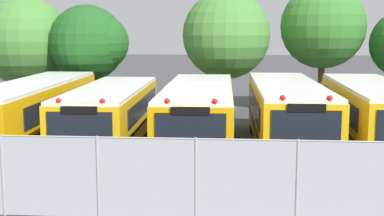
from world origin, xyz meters
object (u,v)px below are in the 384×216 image
object	(u,v)px
school_bus_1	(111,113)
school_bus_4	(373,114)
school_bus_2	(199,113)
traffic_cone	(41,193)
school_bus_3	(286,113)
tree_0	(26,39)
tree_3	(321,27)
tree_2	(229,34)
tree_1	(91,43)
school_bus_0	(32,110)

from	to	relation	value
school_bus_1	school_bus_4	size ratio (longest dim) A/B	0.98
school_bus_2	traffic_cone	bearing A→B (deg)	61.65
school_bus_3	tree_0	bearing A→B (deg)	-32.71
school_bus_1	tree_3	world-z (taller)	tree_3
school_bus_2	school_bus_3	bearing A→B (deg)	179.18
tree_2	tree_3	distance (m)	5.20
tree_1	tree_2	xyz separation A→B (m)	(7.48, 0.96, 0.47)
school_bus_2	traffic_cone	xyz separation A→B (m)	(-3.69, -7.15, -1.04)
school_bus_4	traffic_cone	bearing A→B (deg)	35.90
school_bus_2	tree_1	size ratio (longest dim) A/B	1.76
school_bus_2	tree_2	bearing A→B (deg)	-97.91
school_bus_0	tree_2	bearing A→B (deg)	-133.32
school_bus_2	school_bus_3	distance (m)	3.37
tree_0	tree_1	world-z (taller)	tree_0
school_bus_1	traffic_cone	size ratio (longest dim) A/B	13.84
school_bus_2	tree_2	xyz separation A→B (m)	(1.06, 8.79, 3.00)
tree_2	traffic_cone	bearing A→B (deg)	-106.59
tree_2	tree_3	world-z (taller)	tree_3
tree_0	traffic_cone	xyz separation A→B (m)	(6.61, -15.67, -3.75)
school_bus_0	traffic_cone	world-z (taller)	school_bus_0
school_bus_2	school_bus_4	bearing A→B (deg)	178.89
tree_2	tree_3	bearing A→B (deg)	10.30
school_bus_0	school_bus_3	distance (m)	10.12
school_bus_4	tree_2	distance (m)	10.82
tree_2	school_bus_3	bearing A→B (deg)	-75.22
tree_1	traffic_cone	bearing A→B (deg)	-79.68
tree_1	school_bus_0	bearing A→B (deg)	-92.44
tree_1	tree_2	world-z (taller)	tree_2
school_bus_1	school_bus_3	xyz separation A→B (m)	(6.90, -0.05, 0.11)
school_bus_1	tree_0	distance (m)	11.17
school_bus_4	school_bus_3	bearing A→B (deg)	0.83
tree_0	tree_2	size ratio (longest dim) A/B	0.96
school_bus_3	tree_2	distance (m)	9.54
school_bus_4	tree_0	world-z (taller)	tree_0
school_bus_0	traffic_cone	bearing A→B (deg)	111.48
school_bus_0	school_bus_4	xyz separation A→B (m)	(13.37, -0.12, 0.03)
tree_2	school_bus_1	bearing A→B (deg)	-117.71
school_bus_1	tree_0	world-z (taller)	tree_0
school_bus_1	school_bus_2	xyz separation A→B (m)	(3.52, -0.07, 0.06)
school_bus_3	tree_3	bearing A→B (deg)	-106.84
tree_0	tree_2	distance (m)	11.36
school_bus_0	tree_1	bearing A→B (deg)	-93.80
school_bus_3	tree_0	distance (m)	16.32
school_bus_0	school_bus_2	bearing A→B (deg)	177.72
school_bus_4	tree_2	world-z (taller)	tree_2
school_bus_2	traffic_cone	distance (m)	8.12
school_bus_1	school_bus_4	xyz separation A→B (m)	(10.15, -0.07, 0.11)
traffic_cone	school_bus_1	bearing A→B (deg)	88.67
school_bus_0	tree_3	world-z (taller)	tree_3
tree_0	tree_2	bearing A→B (deg)	1.39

